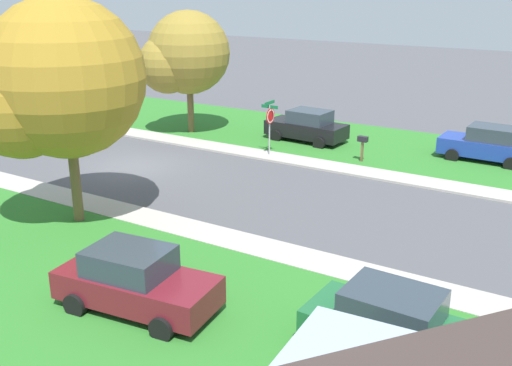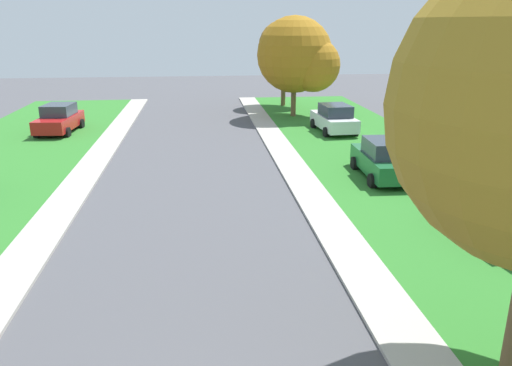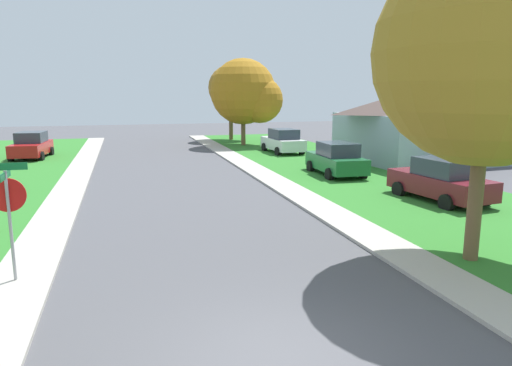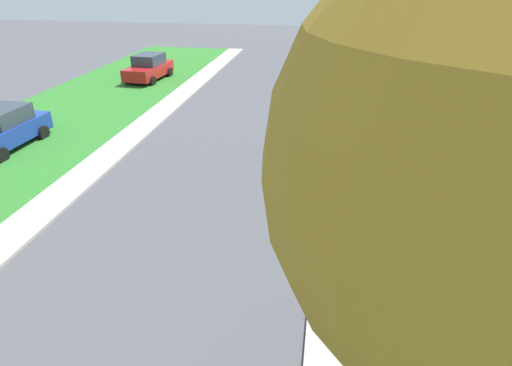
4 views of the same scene
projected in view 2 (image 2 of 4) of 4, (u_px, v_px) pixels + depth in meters
The scene contains 10 objects.
sidewalk_east at pixel (322, 210), 17.87m from camera, with size 1.40×56.00×0.10m, color #ADA89E.
lawn_east at pixel (446, 205), 18.38m from camera, with size 8.00×56.00×0.08m, color #2D7528.
sidewalk_west at pixel (51, 222), 16.85m from camera, with size 1.40×56.00×0.10m, color #ADA89E.
car_red_behind_trees at pixel (59, 119), 30.27m from camera, with size 2.32×4.44×1.76m.
car_maroon_driveway_right at pixel (505, 214), 15.31m from camera, with size 2.40×4.48×1.76m.
car_white_kerbside_mid at pixel (334, 119), 30.37m from camera, with size 2.23×4.40×1.76m.
car_green_near_corner at pixel (384, 159), 21.38m from camera, with size 2.15×4.36×1.76m.
tree_across_right at pixel (299, 57), 34.29m from camera, with size 5.63×5.23×6.98m.
tree_sidewalk_mid at pixel (287, 48), 38.73m from camera, with size 4.30×4.00×6.72m.
house_right_setback at pixel (502, 108), 24.98m from camera, with size 9.53×8.41×4.60m.
Camera 2 is at (0.44, -4.32, 6.50)m, focal length 34.89 mm.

